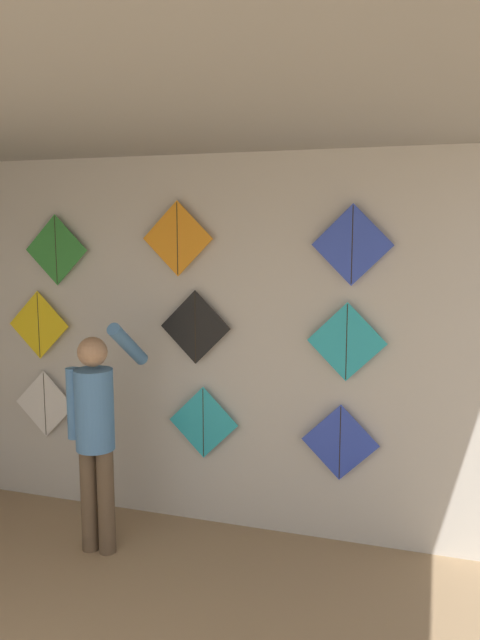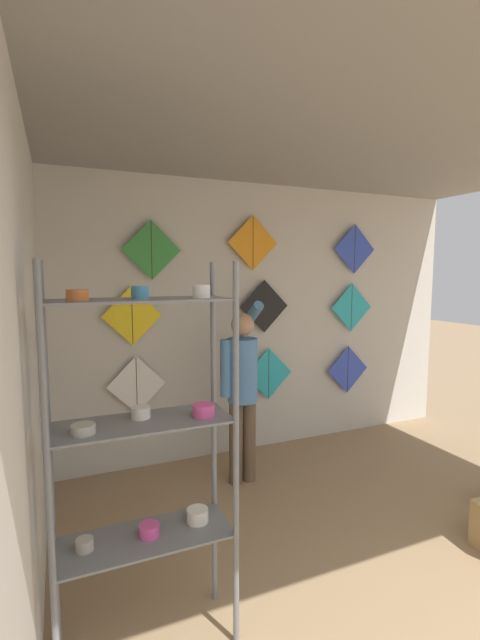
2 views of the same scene
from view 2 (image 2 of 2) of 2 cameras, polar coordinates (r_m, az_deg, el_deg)
name	(u,v)px [view 2 (image 2 of 2)]	position (r m, az deg, el deg)	size (l,w,h in m)	color
back_panel	(256,319)	(4.55, 2.12, 0.13)	(4.95, 0.06, 2.80)	beige
left_panel	(23,370)	(2.42, -26.93, -6.02)	(0.06, 4.19, 2.80)	beige
ceiling_slab	(368,131)	(3.20, 16.72, 22.99)	(4.95, 4.19, 0.04)	gray
shelf_rack	(145,437)	(2.19, -12.50, -14.96)	(0.87, 0.35, 1.95)	slate
shopkeeper	(242,382)	(3.84, 0.26, -8.23)	(0.42, 0.57, 1.64)	brown
kite_0	(137,385)	(4.19, -13.62, -8.41)	(0.55, 0.01, 0.55)	white
kite_1	(269,374)	(4.62, 3.84, -7.16)	(0.55, 0.01, 0.55)	#28B2C6
kite_2	(348,369)	(5.17, 14.16, -6.41)	(0.55, 0.01, 0.55)	blue
kite_3	(132,316)	(4.07, -14.19, 0.54)	(0.55, 0.01, 0.55)	yellow
kite_4	(264,306)	(4.48, 3.26, 1.84)	(0.55, 0.01, 0.55)	black
kite_5	(351,307)	(5.08, 14.64, 1.63)	(0.55, 0.01, 0.55)	#28B2C6
kite_6	(151,250)	(4.09, -11.72, 9.12)	(0.55, 0.01, 0.55)	#338C38
kite_7	(253,243)	(4.42, 1.74, 10.25)	(0.55, 0.01, 0.55)	orange
kite_8	(355,249)	(5.09, 15.04, 9.11)	(0.55, 0.01, 0.55)	blue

